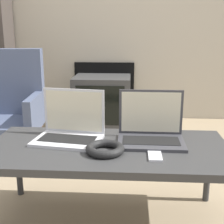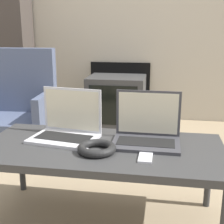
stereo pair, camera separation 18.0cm
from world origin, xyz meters
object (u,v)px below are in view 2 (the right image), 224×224
object	(u,v)px
phone	(146,157)
armchair	(18,99)
laptop_right	(147,131)
tv	(117,100)
laptop_left	(67,127)
headphones	(97,148)

from	to	relation	value
phone	armchair	world-z (taller)	armchair
phone	armchair	distance (m)	1.58
phone	armchair	bearing A→B (deg)	136.45
laptop_right	tv	world-z (taller)	laptop_right
laptop_left	headphones	bearing A→B (deg)	-32.83
laptop_left	armchair	world-z (taller)	armchair
armchair	headphones	bearing A→B (deg)	-52.82
laptop_right	headphones	size ratio (longest dim) A/B	1.84
laptop_right	armchair	distance (m)	1.44
tv	armchair	size ratio (longest dim) A/B	0.70
laptop_left	tv	world-z (taller)	laptop_left
tv	armchair	bearing A→B (deg)	-133.58
headphones	tv	bearing A→B (deg)	95.85
headphones	armchair	bearing A→B (deg)	130.71
tv	armchair	world-z (taller)	armchair
phone	tv	world-z (taller)	tv
laptop_right	tv	distance (m)	1.71
phone	tv	bearing A→B (deg)	102.74
laptop_left	laptop_right	size ratio (longest dim) A/B	1.09
laptop_left	headphones	world-z (taller)	laptop_left
headphones	laptop_left	bearing A→B (deg)	138.64
armchair	phone	bearing A→B (deg)	-47.07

